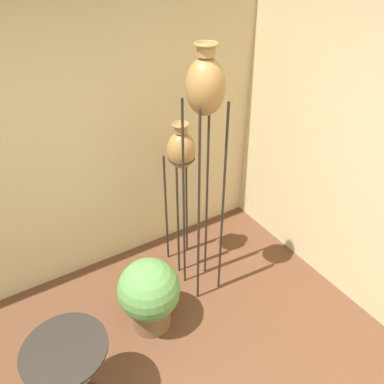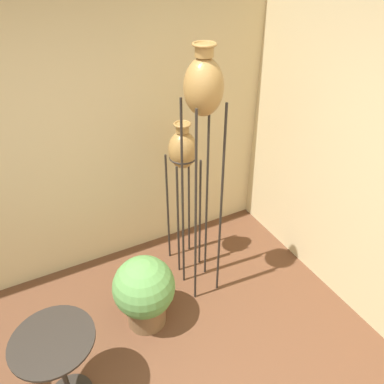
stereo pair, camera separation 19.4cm
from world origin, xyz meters
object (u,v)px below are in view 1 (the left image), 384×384
(side_table, at_px, (69,365))
(vase_stand_tall, at_px, (205,97))
(potted_plant, at_px, (149,294))
(vase_stand_medium, at_px, (181,155))

(side_table, bearing_deg, vase_stand_tall, 20.72)
(vase_stand_tall, height_order, potted_plant, vase_stand_tall)
(vase_stand_tall, height_order, side_table, vase_stand_tall)
(potted_plant, bearing_deg, vase_stand_medium, 40.08)
(vase_stand_medium, relative_size, side_table, 2.25)
(vase_stand_medium, bearing_deg, potted_plant, -139.92)
(vase_stand_medium, bearing_deg, side_table, -147.01)
(side_table, bearing_deg, vase_stand_medium, 32.99)
(vase_stand_medium, height_order, side_table, vase_stand_medium)
(vase_stand_tall, distance_m, side_table, 1.97)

